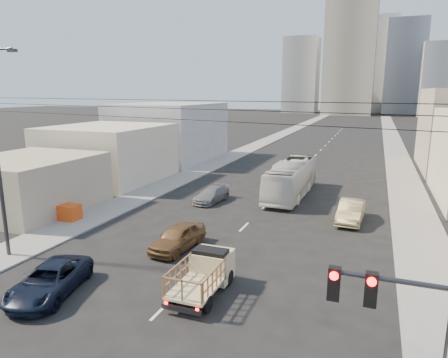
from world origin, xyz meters
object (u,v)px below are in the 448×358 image
Objects in this scene: navy_pickup at (50,280)px; crate_stack at (68,212)px; sedan_tan at (351,211)px; city_bus at (291,179)px; sedan_grey at (212,195)px; flatbed_pickup at (204,271)px; sedan_brown at (178,237)px; traffic_signal at (423,350)px.

navy_pickup is 11.83m from crate_stack.
navy_pickup is at bearing -124.69° from sedan_tan.
navy_pickup is 23.96m from city_bus.
sedan_grey is 2.48× the size of crate_stack.
sedan_tan is at bearing 66.80° from flatbed_pickup.
sedan_brown is at bearing 129.74° from flatbed_pickup.
sedan_grey is at bearing -141.86° from city_bus.
city_bus is at bearing 106.90° from traffic_signal.
city_bus reaches higher than sedan_grey.
city_bus is 2.63× the size of sedan_grey.
crate_stack is (-14.15, 6.53, -0.40)m from flatbed_pickup.
flatbed_pickup is at bearing 138.49° from traffic_signal.
flatbed_pickup is 15.59m from crate_stack.
crate_stack is at bearing -135.80° from city_bus.
city_bus is 2.41× the size of sedan_tan.
sedan_tan is at bearing 38.69° from navy_pickup.
navy_pickup is at bearing -106.33° from city_bus.
navy_pickup is 0.44× the size of city_bus.
traffic_signal reaches higher than flatbed_pickup.
sedan_brown is 13.57m from sedan_tan.
crate_stack is (-14.36, -13.53, -0.95)m from city_bus.
sedan_brown reaches higher than sedan_grey.
flatbed_pickup reaches higher than crate_stack.
sedan_brown is (-3.72, 4.47, -0.32)m from flatbed_pickup.
traffic_signal is (8.62, -7.63, 2.98)m from flatbed_pickup.
navy_pickup reaches higher than sedan_grey.
sedan_brown is 10.64m from crate_stack.
navy_pickup is at bearing -157.78° from flatbed_pickup.
flatbed_pickup is 0.38× the size of city_bus.
sedan_tan is 0.81× the size of traffic_signal.
navy_pickup is at bearing 162.76° from traffic_signal.
crate_stack is at bearing -156.92° from sedan_tan.
sedan_grey is at bearing 47.20° from crate_stack.
traffic_signal reaches higher than sedan_grey.
sedan_brown is at bearing 135.56° from traffic_signal.
navy_pickup is 16.58m from traffic_signal.
navy_pickup is 21.14m from sedan_tan.
city_bus is 7.83m from sedan_grey.
sedan_tan reaches higher than navy_pickup.
sedan_tan reaches higher than crate_stack.
navy_pickup is at bearing -52.13° from crate_stack.
city_bus is 16.10m from sedan_brown.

